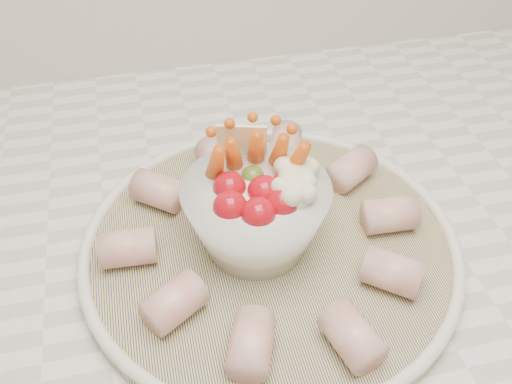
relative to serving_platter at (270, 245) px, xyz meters
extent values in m
cube|color=silver|center=(0.07, 0.08, -0.03)|extent=(2.04, 0.62, 0.04)
cylinder|color=navy|center=(0.00, 0.00, 0.00)|extent=(0.37, 0.37, 0.01)
torus|color=silver|center=(0.00, 0.00, 0.00)|extent=(0.37, 0.37, 0.01)
sphere|color=#AB0B16|center=(-0.04, -0.02, 0.08)|extent=(0.03, 0.03, 0.03)
sphere|color=#AB0B16|center=(-0.02, -0.03, 0.08)|extent=(0.03, 0.03, 0.03)
sphere|color=#AB0B16|center=(0.00, -0.02, 0.08)|extent=(0.03, 0.03, 0.03)
sphere|color=#AB0B16|center=(-0.04, 0.01, 0.08)|extent=(0.03, 0.03, 0.03)
sphere|color=#AB0B16|center=(-0.01, 0.00, 0.08)|extent=(0.03, 0.03, 0.03)
sphere|color=#AB0B16|center=(0.01, 0.00, 0.08)|extent=(0.03, 0.03, 0.03)
sphere|color=#4C6923|center=(-0.01, 0.02, 0.07)|extent=(0.02, 0.02, 0.02)
cone|color=#C54F12|center=(-0.03, 0.03, 0.08)|extent=(0.03, 0.05, 0.07)
cone|color=#C54F12|center=(0.00, 0.04, 0.08)|extent=(0.03, 0.05, 0.07)
cone|color=#C54F12|center=(0.01, 0.03, 0.08)|extent=(0.02, 0.05, 0.07)
cone|color=#C54F12|center=(-0.05, 0.03, 0.08)|extent=(0.03, 0.05, 0.07)
cone|color=#C54F12|center=(0.02, 0.01, 0.08)|extent=(0.03, 0.05, 0.07)
sphere|color=#EEEACD|center=(0.02, 0.01, 0.08)|extent=(0.03, 0.03, 0.03)
sphere|color=#EEEACD|center=(0.02, -0.02, 0.08)|extent=(0.03, 0.03, 0.03)
cube|color=#F6F2BF|center=(-0.02, 0.05, 0.09)|extent=(0.05, 0.02, 0.05)
cylinder|color=#BC5856|center=(0.12, -0.01, 0.02)|extent=(0.05, 0.04, 0.03)
cylinder|color=#BC5856|center=(0.11, 0.07, 0.02)|extent=(0.06, 0.06, 0.03)
cylinder|color=#BC5856|center=(0.05, 0.12, 0.02)|extent=(0.05, 0.06, 0.03)
cylinder|color=#BC5856|center=(-0.03, 0.11, 0.02)|extent=(0.05, 0.06, 0.03)
cylinder|color=#BC5856|center=(-0.10, 0.08, 0.02)|extent=(0.06, 0.06, 0.03)
cylinder|color=#BC5856|center=(-0.13, 0.01, 0.02)|extent=(0.05, 0.04, 0.03)
cylinder|color=#BC5856|center=(-0.10, -0.06, 0.02)|extent=(0.06, 0.06, 0.03)
cylinder|color=#BC5856|center=(-0.05, -0.12, 0.02)|extent=(0.05, 0.06, 0.03)
cylinder|color=#BC5856|center=(0.03, -0.13, 0.02)|extent=(0.05, 0.06, 0.03)
cylinder|color=#BC5856|center=(0.09, -0.08, 0.02)|extent=(0.06, 0.06, 0.03)
camera|label=1|loc=(-0.10, -0.36, 0.41)|focal=40.00mm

